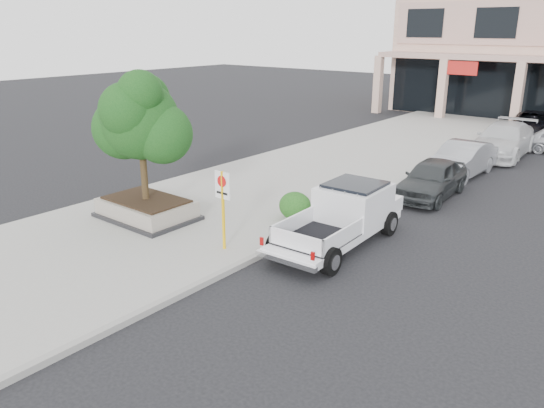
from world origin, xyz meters
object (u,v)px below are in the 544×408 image
(no_parking_sign, at_px, (223,200))
(curb_car_b, at_px, (462,160))
(curb_car_a, at_px, (432,179))
(planter_tree, at_px, (146,120))
(pickup_truck, at_px, (337,218))
(curb_car_c, at_px, (503,140))
(curb_car_d, at_px, (532,123))
(planter, at_px, (147,209))

(no_parking_sign, distance_m, curb_car_b, 12.78)
(curb_car_b, bearing_deg, curb_car_a, -84.58)
(planter_tree, distance_m, pickup_truck, 6.74)
(curb_car_b, height_order, curb_car_c, curb_car_c)
(planter_tree, bearing_deg, curb_car_d, 76.82)
(curb_car_c, bearing_deg, pickup_truck, -93.50)
(curb_car_c, bearing_deg, curb_car_b, -95.17)
(planter_tree, height_order, curb_car_c, planter_tree)
(curb_car_d, bearing_deg, planter, -111.10)
(planter, distance_m, curb_car_c, 18.48)
(curb_car_a, height_order, curb_car_b, curb_car_b)
(planter, height_order, curb_car_c, curb_car_c)
(curb_car_a, bearing_deg, planter_tree, -128.77)
(curb_car_c, bearing_deg, curb_car_a, -92.69)
(planter, bearing_deg, no_parking_sign, -3.83)
(planter, distance_m, no_parking_sign, 3.98)
(no_parking_sign, relative_size, curb_car_d, 0.47)
(curb_car_c, relative_size, curb_car_d, 1.15)
(no_parking_sign, bearing_deg, curb_car_d, 85.30)
(planter, xyz_separation_m, pickup_truck, (5.99, 2.29, 0.38))
(planter_tree, relative_size, curb_car_a, 0.94)
(curb_car_b, bearing_deg, curb_car_c, 89.52)
(curb_car_b, relative_size, curb_car_d, 0.92)
(no_parking_sign, distance_m, curb_car_a, 9.24)
(planter, xyz_separation_m, curb_car_b, (6.01, 12.30, 0.27))
(pickup_truck, distance_m, curb_car_b, 10.01)
(planter_tree, bearing_deg, curb_car_c, 70.48)
(curb_car_c, height_order, curb_car_d, curb_car_c)
(planter_tree, distance_m, curb_car_b, 13.76)
(planter, relative_size, pickup_truck, 0.59)
(curb_car_a, bearing_deg, planter, -128.87)
(curb_car_c, bearing_deg, planter, -112.30)
(planter, bearing_deg, curb_car_b, 63.96)
(pickup_truck, xyz_separation_m, curb_car_c, (0.25, 15.10, -0.04))
(no_parking_sign, relative_size, curb_car_c, 0.41)
(planter, relative_size, curb_car_a, 0.75)
(pickup_truck, relative_size, curb_car_d, 1.11)
(curb_car_a, bearing_deg, curb_car_d, 88.35)
(no_parking_sign, bearing_deg, planter_tree, 173.65)
(curb_car_b, bearing_deg, no_parking_sign, -97.83)
(pickup_truck, distance_m, curb_car_d, 22.22)
(pickup_truck, bearing_deg, no_parking_sign, -132.82)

